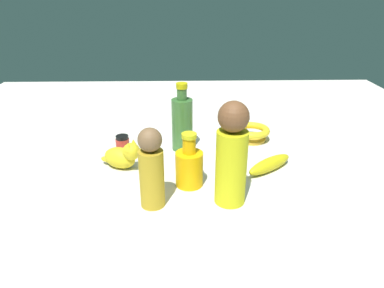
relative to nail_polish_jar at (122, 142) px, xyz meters
name	(u,v)px	position (x,y,z in m)	size (l,w,h in m)	color
ground	(192,164)	(-0.12, -0.22, -0.02)	(2.00, 2.00, 0.00)	silver
nail_polish_jar	(122,142)	(0.00, 0.00, 0.00)	(0.04, 0.04, 0.04)	#AE2E22
bottle_tall	(182,123)	(-0.01, -0.19, 0.07)	(0.07, 0.07, 0.22)	#39692F
person_figure_adult	(232,155)	(-0.32, -0.31, 0.10)	(0.08, 0.08, 0.26)	yellow
person_figure_child	(151,169)	(-0.33, -0.12, 0.08)	(0.06, 0.06, 0.20)	gold
bottle_short	(189,166)	(-0.24, -0.21, 0.03)	(0.07, 0.07, 0.15)	#EEAC09
banana	(270,164)	(-0.17, -0.44, 0.00)	(0.17, 0.04, 0.04)	gold
bowl	(252,132)	(0.05, -0.43, 0.01)	(0.12, 0.12, 0.05)	gold
cat_figurine	(123,156)	(-0.14, -0.02, 0.02)	(0.10, 0.13, 0.09)	gold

